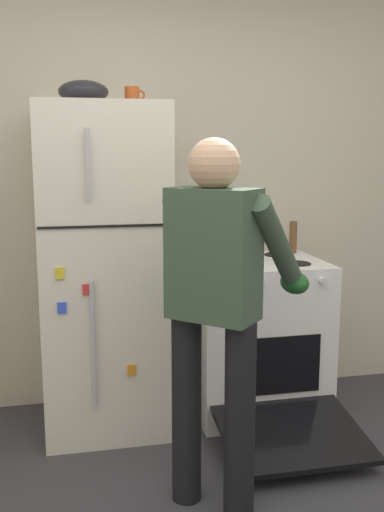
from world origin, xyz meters
TOP-DOWN VIEW (x-y plane):
  - kitchen_wall_back at (0.00, 1.95)m, footprint 6.00×0.10m
  - refrigerator at (-0.41, 1.57)m, footprint 0.68×0.72m
  - stove_range at (0.48, 1.55)m, footprint 0.76×1.22m
  - person_cook at (-0.00, 0.66)m, footprint 0.68×0.71m
  - red_pot at (0.32, 1.52)m, footprint 0.34×0.24m
  - coffee_mug at (-0.23, 1.62)m, footprint 0.11×0.08m
  - pepper_mill at (0.78, 1.77)m, footprint 0.05×0.05m
  - mixing_bowl at (-0.49, 1.57)m, footprint 0.26×0.26m

SIDE VIEW (x-z plane):
  - stove_range at x=0.48m, z-range -0.01..0.91m
  - refrigerator at x=-0.41m, z-range 0.00..1.79m
  - person_cook at x=0.00m, z-range 0.16..1.76m
  - red_pot at x=0.32m, z-range 0.92..1.02m
  - pepper_mill at x=0.78m, z-range 0.92..1.11m
  - kitchen_wall_back at x=0.00m, z-range 0.00..2.70m
  - coffee_mug at x=-0.23m, z-range 1.79..1.89m
  - mixing_bowl at x=-0.49m, z-range 1.79..1.91m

